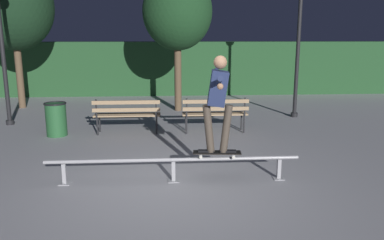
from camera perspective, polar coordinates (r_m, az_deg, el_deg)
ground_plane at (r=6.21m, az=-2.70°, el=-9.80°), size 90.00×90.00×0.00m
hedge_backdrop at (r=15.85m, az=-3.45°, el=7.67°), size 24.00×1.20×2.11m
grind_rail at (r=6.32m, az=-2.77°, el=-6.39°), size 4.13×0.18×0.40m
skateboard at (r=6.32m, az=3.72°, el=-4.86°), size 0.79×0.27×0.09m
skateboarder at (r=6.11m, az=3.87°, el=3.55°), size 0.63×1.41×1.56m
park_bench_leftmost at (r=9.41m, az=-9.59°, el=1.13°), size 1.60×0.41×0.88m
park_bench_left_center at (r=9.43m, az=3.44°, el=1.31°), size 1.60×0.41×0.88m
tree_far_left at (r=13.85m, az=-24.93°, el=14.93°), size 2.49×2.49×4.61m
tree_behind_benches at (r=12.16m, az=-2.17°, el=15.64°), size 2.12×2.12×4.22m
lamp_post_right at (r=11.53m, az=15.54°, el=12.62°), size 0.32×0.32×3.90m
lamp_post_left at (r=11.24m, az=-26.46°, el=11.81°), size 0.32×0.32×3.90m
trash_can at (r=9.71m, az=-19.45°, el=0.18°), size 0.52×0.52×0.80m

